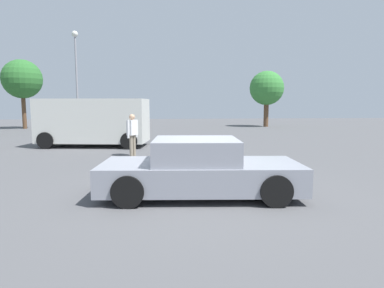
# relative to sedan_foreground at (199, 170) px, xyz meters

# --- Properties ---
(ground_plane) EXTENTS (80.00, 80.00, 0.00)m
(ground_plane) POSITION_rel_sedan_foreground_xyz_m (0.05, 0.20, -0.58)
(ground_plane) COLOR #515154
(sedan_foreground) EXTENTS (4.39, 2.15, 1.25)m
(sedan_foreground) POSITION_rel_sedan_foreground_xyz_m (0.00, 0.00, 0.00)
(sedan_foreground) COLOR gray
(sedan_foreground) RESTS_ON ground_plane
(dog) EXTENTS (0.58, 0.39, 0.42)m
(dog) POSITION_rel_sedan_foreground_xyz_m (-1.92, 2.43, -0.33)
(dog) COLOR beige
(dog) RESTS_ON ground_plane
(van_white) EXTENTS (5.23, 2.79, 2.26)m
(van_white) POSITION_rel_sedan_foreground_xyz_m (-4.02, 9.02, 0.64)
(van_white) COLOR silver
(van_white) RESTS_ON ground_plane
(pedestrian) EXTENTS (0.42, 0.49, 1.63)m
(pedestrian) POSITION_rel_sedan_foreground_xyz_m (-1.94, 5.77, 0.39)
(pedestrian) COLOR gray
(pedestrian) RESTS_ON ground_plane
(light_post_near) EXTENTS (0.44, 0.44, 7.27)m
(light_post_near) POSITION_rel_sedan_foreground_xyz_m (-6.98, 18.01, 4.27)
(light_post_near) COLOR gray
(light_post_near) RESTS_ON ground_plane
(tree_back_center) EXTENTS (3.07, 3.07, 5.03)m
(tree_back_center) POSITION_rel_sedan_foreground_xyz_m (8.69, 22.26, 2.88)
(tree_back_center) COLOR brown
(tree_back_center) RESTS_ON ground_plane
(tree_back_right) EXTENTS (3.17, 3.17, 5.68)m
(tree_back_right) POSITION_rel_sedan_foreground_xyz_m (-12.23, 21.54, 3.49)
(tree_back_right) COLOR brown
(tree_back_right) RESTS_ON ground_plane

